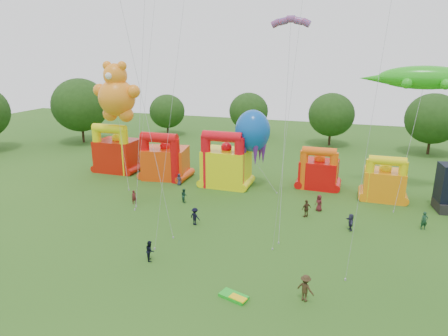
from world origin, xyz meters
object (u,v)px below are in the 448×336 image
(bouncy_castle_0, at_px, (117,153))
(teddy_bear_kite, at_px, (120,126))
(bouncy_castle_2, at_px, (226,165))
(gecko_kite, at_px, (414,127))
(spectator_0, at_px, (179,179))
(spectator_4, at_px, (306,209))
(octopus_kite, at_px, (255,142))

(bouncy_castle_0, bearing_deg, teddy_bear_kite, -45.68)
(bouncy_castle_2, height_order, gecko_kite, gecko_kite)
(spectator_0, relative_size, spectator_4, 0.81)
(spectator_0, bearing_deg, bouncy_castle_0, 166.06)
(gecko_kite, xyz_separation_m, spectator_0, (-27.37, -4.21, -7.74))
(octopus_kite, height_order, spectator_4, octopus_kite)
(bouncy_castle_2, relative_size, gecko_kite, 0.48)
(teddy_bear_kite, relative_size, spectator_4, 8.28)
(bouncy_castle_0, distance_m, gecko_kite, 38.99)
(bouncy_castle_2, xyz_separation_m, gecko_kite, (21.59, 2.49, 5.72))
(bouncy_castle_0, xyz_separation_m, spectator_4, (28.13, -8.51, -1.74))
(bouncy_castle_2, xyz_separation_m, teddy_bear_kite, (-14.10, -1.52, 4.47))
(teddy_bear_kite, height_order, spectator_0, teddy_bear_kite)
(gecko_kite, bearing_deg, octopus_kite, -173.96)
(gecko_kite, height_order, octopus_kite, gecko_kite)
(gecko_kite, bearing_deg, spectator_4, -137.31)
(bouncy_castle_2, xyz_separation_m, spectator_0, (-5.78, -1.73, -2.02))
(teddy_bear_kite, xyz_separation_m, gecko_kite, (35.69, 4.01, 1.25))
(teddy_bear_kite, distance_m, spectator_0, 10.56)
(bouncy_castle_0, xyz_separation_m, gecko_kite, (38.54, 1.09, 5.82))
(teddy_bear_kite, height_order, gecko_kite, teddy_bear_kite)
(bouncy_castle_2, bearing_deg, gecko_kite, 6.57)
(bouncy_castle_2, relative_size, spectator_0, 4.81)
(octopus_kite, bearing_deg, teddy_bear_kite, -173.22)
(bouncy_castle_0, height_order, spectator_4, bouncy_castle_0)
(bouncy_castle_0, relative_size, spectator_0, 4.63)
(teddy_bear_kite, distance_m, octopus_kite, 17.91)
(bouncy_castle_0, bearing_deg, octopus_kite, -2.25)
(bouncy_castle_0, height_order, teddy_bear_kite, teddy_bear_kite)
(bouncy_castle_0, xyz_separation_m, octopus_kite, (20.58, -0.81, 3.19))
(spectator_0, xyz_separation_m, spectator_4, (16.96, -5.39, 0.18))
(teddy_bear_kite, xyz_separation_m, spectator_4, (25.28, -5.59, -6.31))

